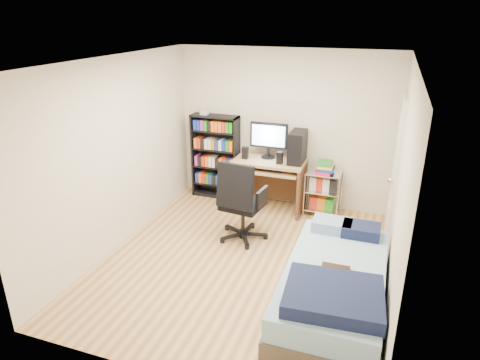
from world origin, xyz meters
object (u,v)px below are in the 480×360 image
at_px(media_shelf, 215,156).
at_px(computer_desk, 277,164).
at_px(office_chair, 241,215).
at_px(bed, 334,285).

bearing_deg(media_shelf, computer_desk, -7.42).
relative_size(office_chair, bed, 0.55).
xyz_separation_m(media_shelf, computer_desk, (1.11, -0.14, 0.02)).
distance_m(media_shelf, computer_desk, 1.12).
xyz_separation_m(office_chair, bed, (1.42, -1.07, -0.11)).
xyz_separation_m(media_shelf, office_chair, (0.91, -1.31, -0.36)).
bearing_deg(media_shelf, office_chair, -55.00).
distance_m(computer_desk, bed, 2.59).
relative_size(media_shelf, bed, 0.70).
bearing_deg(bed, computer_desk, 118.84).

